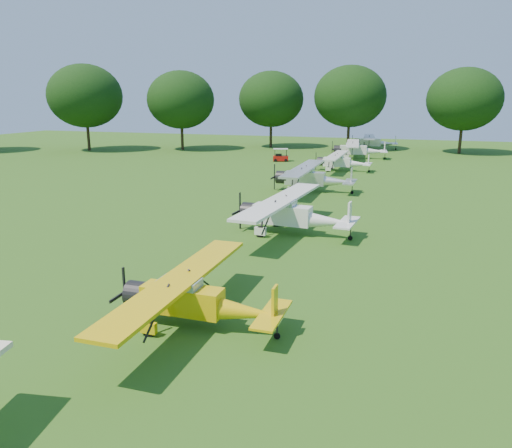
{
  "coord_description": "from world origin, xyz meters",
  "views": [
    {
      "loc": [
        8.76,
        -23.15,
        8.13
      ],
      "look_at": [
        0.58,
        1.84,
        1.4
      ],
      "focal_mm": 35.0,
      "sensor_mm": 36.0,
      "label": 1
    }
  ],
  "objects_px": {
    "aircraft_3": "(291,212)",
    "aircraft_4": "(311,176)",
    "aircraft_7": "(373,141)",
    "aircraft_6": "(358,148)",
    "aircraft_2": "(194,297)",
    "aircraft_5": "(341,161)",
    "golf_cart": "(280,157)"
  },
  "relations": [
    {
      "from": "aircraft_3",
      "to": "aircraft_4",
      "type": "xyz_separation_m",
      "value": [
        -1.78,
        14.17,
        -0.02
      ]
    },
    {
      "from": "aircraft_3",
      "to": "aircraft_5",
      "type": "relative_size",
      "value": 1.18
    },
    {
      "from": "aircraft_6",
      "to": "golf_cart",
      "type": "distance_m",
      "value": 11.0
    },
    {
      "from": "aircraft_3",
      "to": "golf_cart",
      "type": "relative_size",
      "value": 5.47
    },
    {
      "from": "aircraft_7",
      "to": "aircraft_2",
      "type": "bearing_deg",
      "value": -95.89
    },
    {
      "from": "aircraft_2",
      "to": "aircraft_3",
      "type": "distance_m",
      "value": 13.38
    },
    {
      "from": "aircraft_2",
      "to": "aircraft_4",
      "type": "relative_size",
      "value": 0.86
    },
    {
      "from": "aircraft_5",
      "to": "aircraft_6",
      "type": "bearing_deg",
      "value": 88.53
    },
    {
      "from": "aircraft_4",
      "to": "aircraft_7",
      "type": "bearing_deg",
      "value": 86.91
    },
    {
      "from": "aircraft_4",
      "to": "aircraft_6",
      "type": "relative_size",
      "value": 0.98
    },
    {
      "from": "aircraft_2",
      "to": "aircraft_7",
      "type": "height_order",
      "value": "aircraft_7"
    },
    {
      "from": "aircraft_5",
      "to": "golf_cart",
      "type": "height_order",
      "value": "aircraft_5"
    },
    {
      "from": "aircraft_2",
      "to": "aircraft_3",
      "type": "relative_size",
      "value": 0.84
    },
    {
      "from": "aircraft_2",
      "to": "aircraft_5",
      "type": "bearing_deg",
      "value": 91.2
    },
    {
      "from": "aircraft_4",
      "to": "aircraft_6",
      "type": "xyz_separation_m",
      "value": [
        0.89,
        25.74,
        0.01
      ]
    },
    {
      "from": "aircraft_2",
      "to": "golf_cart",
      "type": "xyz_separation_m",
      "value": [
        -9.78,
        47.13,
        -0.6
      ]
    },
    {
      "from": "aircraft_5",
      "to": "aircraft_6",
      "type": "xyz_separation_m",
      "value": [
        0.3,
        12.31,
        0.2
      ]
    },
    {
      "from": "aircraft_6",
      "to": "aircraft_7",
      "type": "height_order",
      "value": "aircraft_6"
    },
    {
      "from": "aircraft_4",
      "to": "aircraft_7",
      "type": "height_order",
      "value": "aircraft_4"
    },
    {
      "from": "aircraft_3",
      "to": "aircraft_4",
      "type": "height_order",
      "value": "aircraft_3"
    },
    {
      "from": "aircraft_5",
      "to": "aircraft_6",
      "type": "relative_size",
      "value": 0.85
    },
    {
      "from": "aircraft_2",
      "to": "aircraft_7",
      "type": "relative_size",
      "value": 0.88
    },
    {
      "from": "aircraft_3",
      "to": "aircraft_7",
      "type": "height_order",
      "value": "aircraft_3"
    },
    {
      "from": "aircraft_5",
      "to": "golf_cart",
      "type": "distance_m",
      "value": 10.74
    },
    {
      "from": "aircraft_6",
      "to": "aircraft_7",
      "type": "distance_m",
      "value": 12.83
    },
    {
      "from": "aircraft_4",
      "to": "aircraft_7",
      "type": "relative_size",
      "value": 1.02
    },
    {
      "from": "aircraft_5",
      "to": "aircraft_7",
      "type": "xyz_separation_m",
      "value": [
        1.19,
        25.1,
        0.15
      ]
    },
    {
      "from": "aircraft_4",
      "to": "aircraft_5",
      "type": "xyz_separation_m",
      "value": [
        0.58,
        13.43,
        -0.19
      ]
    },
    {
      "from": "aircraft_5",
      "to": "aircraft_2",
      "type": "bearing_deg",
      "value": -88.67
    },
    {
      "from": "aircraft_3",
      "to": "aircraft_4",
      "type": "distance_m",
      "value": 14.28
    },
    {
      "from": "aircraft_6",
      "to": "golf_cart",
      "type": "height_order",
      "value": "aircraft_6"
    },
    {
      "from": "aircraft_4",
      "to": "aircraft_3",
      "type": "bearing_deg",
      "value": -83.29
    }
  ]
}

